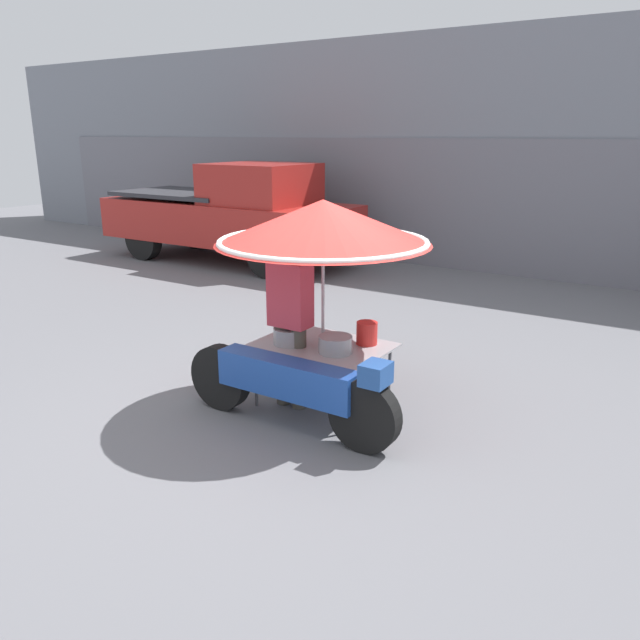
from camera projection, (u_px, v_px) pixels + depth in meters
name	position (u px, v px, depth m)	size (l,w,h in m)	color
ground_plane	(288.00, 417.00, 5.69)	(36.00, 36.00, 0.00)	slate
shopfront_building	(538.00, 154.00, 11.55)	(28.00, 2.06, 4.27)	gray
vendor_motorcycle_cart	(320.00, 249.00, 5.48)	(2.15, 1.93, 1.94)	black
vendor_person	(290.00, 315.00, 5.70)	(0.38, 0.22, 1.60)	#4C473D
pickup_truck	(233.00, 214.00, 12.26)	(5.33, 1.82, 1.95)	black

